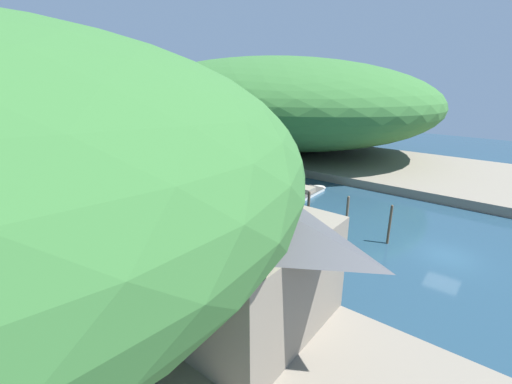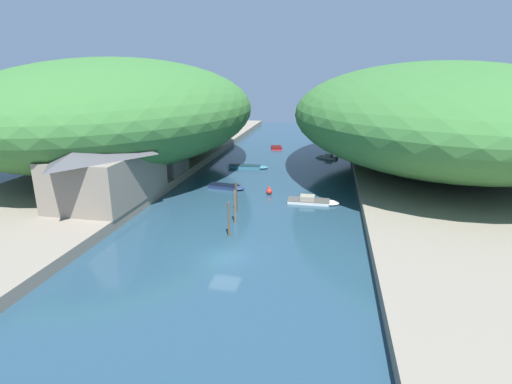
# 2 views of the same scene
# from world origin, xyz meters

# --- Properties ---
(water_surface) EXTENTS (130.00, 130.00, 0.00)m
(water_surface) POSITION_xyz_m (0.00, 30.00, 0.00)
(water_surface) COLOR #234256
(water_surface) RESTS_ON ground
(left_bank) EXTENTS (22.00, 120.00, 1.09)m
(left_bank) POSITION_xyz_m (-23.35, 30.00, 0.54)
(left_bank) COLOR gray
(left_bank) RESTS_ON ground
(right_bank) EXTENTS (22.00, 120.00, 1.09)m
(right_bank) POSITION_xyz_m (23.35, 30.00, 0.54)
(right_bank) COLOR gray
(right_bank) RESTS_ON ground
(hillside_left) EXTENTS (40.33, 56.46, 16.40)m
(hillside_left) POSITION_xyz_m (-24.45, 29.63, 9.29)
(hillside_left) COLOR #387033
(hillside_left) RESTS_ON left_bank
(hillside_right) EXTENTS (43.64, 61.09, 15.83)m
(hillside_right) POSITION_xyz_m (24.45, 36.44, 9.01)
(hillside_right) COLOR #387033
(hillside_right) RESTS_ON right_bank
(waterfront_building) EXTENTS (8.98, 14.94, 8.11)m
(waterfront_building) POSITION_xyz_m (-16.42, 10.36, 5.29)
(waterfront_building) COLOR gray
(waterfront_building) RESTS_ON left_bank
(boathouse_shed) EXTENTS (7.03, 6.54, 5.38)m
(boathouse_shed) POSITION_xyz_m (-15.78, 23.19, 3.86)
(boathouse_shed) COLOR slate
(boathouse_shed) RESTS_ON left_bank
(boat_yellow_tender) EXTENTS (6.62, 2.08, 0.47)m
(boat_yellow_tender) POSITION_xyz_m (-4.47, 32.85, 0.23)
(boat_yellow_tender) COLOR teal
(boat_yellow_tender) RESTS_ON water_surface
(boat_near_quay) EXTENTS (4.39, 2.75, 0.87)m
(boat_near_quay) POSITION_xyz_m (7.87, 43.11, 0.27)
(boat_near_quay) COLOR white
(boat_near_quay) RESTS_ON water_surface
(boat_far_upstream) EXTENTS (2.91, 4.83, 0.41)m
(boat_far_upstream) POSITION_xyz_m (-2.58, 51.56, 0.20)
(boat_far_upstream) COLOR red
(boat_far_upstream) RESTS_ON water_surface
(boat_navy_launch) EXTENTS (5.32, 2.56, 0.52)m
(boat_navy_launch) POSITION_xyz_m (-4.97, 20.42, 0.26)
(boat_navy_launch) COLOR navy
(boat_navy_launch) RESTS_ON water_surface
(boat_small_dinghy) EXTENTS (6.23, 2.15, 0.90)m
(boat_small_dinghy) POSITION_xyz_m (6.80, 16.31, 0.27)
(boat_small_dinghy) COLOR silver
(boat_small_dinghy) RESTS_ON water_surface
(mooring_post_nearest) EXTENTS (0.21, 0.21, 3.51)m
(mooring_post_nearest) POSITION_xyz_m (-0.72, 4.47, 1.76)
(mooring_post_nearest) COLOR brown
(mooring_post_nearest) RESTS_ON water_surface
(mooring_post_second) EXTENTS (0.23, 0.23, 3.57)m
(mooring_post_second) POSITION_xyz_m (-1.01, 8.15, 1.79)
(mooring_post_second) COLOR brown
(mooring_post_second) RESTS_ON water_surface
(mooring_post_middle) EXTENTS (0.26, 0.26, 3.47)m
(mooring_post_middle) POSITION_xyz_m (-1.72, 11.69, 1.75)
(mooring_post_middle) COLOR #4C3D2D
(mooring_post_middle) RESTS_ON water_surface
(channel_buoy_near) EXTENTS (0.78, 0.78, 1.18)m
(channel_buoy_near) POSITION_xyz_m (0.97, 18.89, 0.46)
(channel_buoy_near) COLOR red
(channel_buoy_near) RESTS_ON water_surface
(person_on_quay) EXTENTS (0.34, 0.43, 1.69)m
(person_on_quay) POSITION_xyz_m (-12.96, 11.84, 2.07)
(person_on_quay) COLOR #282D3D
(person_on_quay) RESTS_ON left_bank
(person_by_boathouse) EXTENTS (0.33, 0.43, 1.69)m
(person_by_boathouse) POSITION_xyz_m (-14.60, 13.01, 2.07)
(person_by_boathouse) COLOR #282D3D
(person_by_boathouse) RESTS_ON left_bank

